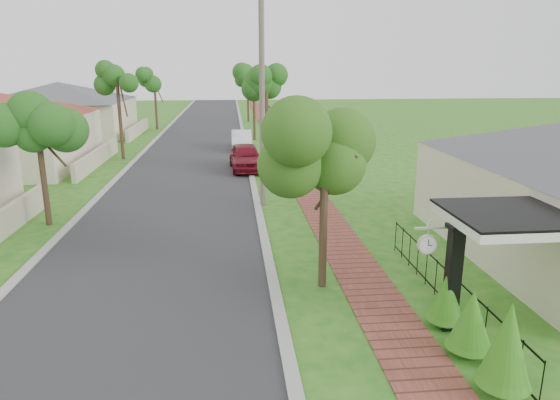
{
  "coord_description": "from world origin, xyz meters",
  "views": [
    {
      "loc": [
        -0.42,
        -11.11,
        5.94
      ],
      "look_at": [
        1.18,
        5.23,
        1.5
      ],
      "focal_mm": 32.0,
      "sensor_mm": 36.0,
      "label": 1
    }
  ],
  "objects_px": {
    "near_tree": "(325,151)",
    "station_clock": "(428,243)",
    "parked_car_red": "(246,157)",
    "utility_pole": "(262,99)",
    "porch_post": "(452,283)",
    "parked_car_white": "(241,140)"
  },
  "relations": [
    {
      "from": "utility_pole",
      "to": "parked_car_red",
      "type": "bearing_deg",
      "value": 93.69
    },
    {
      "from": "near_tree",
      "to": "station_clock",
      "type": "height_order",
      "value": "near_tree"
    },
    {
      "from": "parked_car_white",
      "to": "utility_pole",
      "type": "distance_m",
      "value": 15.68
    },
    {
      "from": "porch_post",
      "to": "parked_car_white",
      "type": "bearing_deg",
      "value": 99.18
    },
    {
      "from": "parked_car_red",
      "to": "utility_pole",
      "type": "xyz_separation_m",
      "value": [
        0.5,
        -7.75,
        3.84
      ]
    },
    {
      "from": "porch_post",
      "to": "station_clock",
      "type": "distance_m",
      "value": 1.05
    },
    {
      "from": "porch_post",
      "to": "near_tree",
      "type": "bearing_deg",
      "value": 135.66
    },
    {
      "from": "parked_car_white",
      "to": "utility_pole",
      "type": "xyz_separation_m",
      "value": [
        0.58,
        -15.17,
        3.93
      ]
    },
    {
      "from": "parked_car_red",
      "to": "utility_pole",
      "type": "bearing_deg",
      "value": -89.78
    },
    {
      "from": "porch_post",
      "to": "utility_pole",
      "type": "xyz_separation_m",
      "value": [
        -3.65,
        11.0,
        3.48
      ]
    },
    {
      "from": "utility_pole",
      "to": "station_clock",
      "type": "bearing_deg",
      "value": -73.43
    },
    {
      "from": "parked_car_white",
      "to": "utility_pole",
      "type": "height_order",
      "value": "utility_pole"
    },
    {
      "from": "porch_post",
      "to": "near_tree",
      "type": "relative_size",
      "value": 0.53
    },
    {
      "from": "parked_car_red",
      "to": "utility_pole",
      "type": "distance_m",
      "value": 8.67
    },
    {
      "from": "porch_post",
      "to": "utility_pole",
      "type": "bearing_deg",
      "value": 108.36
    },
    {
      "from": "parked_car_red",
      "to": "parked_car_white",
      "type": "xyz_separation_m",
      "value": [
        -0.08,
        7.42,
        -0.08
      ]
    },
    {
      "from": "near_tree",
      "to": "station_clock",
      "type": "bearing_deg",
      "value": -45.52
    },
    {
      "from": "porch_post",
      "to": "station_clock",
      "type": "height_order",
      "value": "porch_post"
    },
    {
      "from": "porch_post",
      "to": "near_tree",
      "type": "distance_m",
      "value": 4.46
    },
    {
      "from": "parked_car_red",
      "to": "near_tree",
      "type": "height_order",
      "value": "near_tree"
    },
    {
      "from": "parked_car_red",
      "to": "near_tree",
      "type": "relative_size",
      "value": 0.94
    },
    {
      "from": "utility_pole",
      "to": "station_clock",
      "type": "distance_m",
      "value": 11.37
    }
  ]
}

